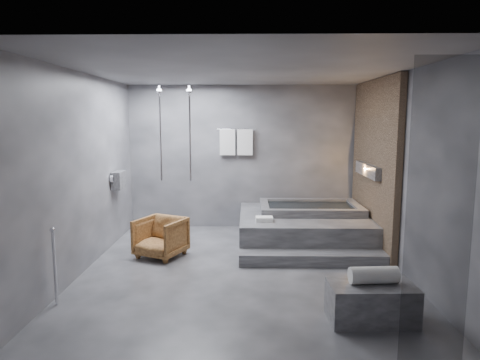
{
  "coord_description": "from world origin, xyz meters",
  "views": [
    {
      "loc": [
        0.08,
        -5.9,
        2.16
      ],
      "look_at": [
        -0.04,
        0.3,
        1.26
      ],
      "focal_mm": 32.0,
      "sensor_mm": 36.0,
      "label": 1
    }
  ],
  "objects": [
    {
      "name": "room",
      "position": [
        0.4,
        0.24,
        1.73
      ],
      "size": [
        5.0,
        5.04,
        2.82
      ],
      "color": "#323235",
      "rests_on": "ground"
    },
    {
      "name": "tub_deck",
      "position": [
        1.05,
        1.45,
        0.25
      ],
      "size": [
        2.2,
        2.0,
        0.5
      ],
      "primitive_type": "cube",
      "color": "#38383B",
      "rests_on": "ground"
    },
    {
      "name": "tub_step",
      "position": [
        1.05,
        0.27,
        0.09
      ],
      "size": [
        2.2,
        0.36,
        0.18
      ],
      "primitive_type": "cube",
      "color": "#38383B",
      "rests_on": "ground"
    },
    {
      "name": "concrete_bench",
      "position": [
        1.41,
        -1.52,
        0.2
      ],
      "size": [
        0.93,
        0.53,
        0.41
      ],
      "primitive_type": "cube",
      "rotation": [
        0.0,
        0.0,
        0.04
      ],
      "color": "#363638",
      "rests_on": "ground"
    },
    {
      "name": "driftwood_chair",
      "position": [
        -1.29,
        0.59,
        0.31
      ],
      "size": [
        0.89,
        0.9,
        0.62
      ],
      "primitive_type": "imported",
      "rotation": [
        0.0,
        0.0,
        -0.43
      ],
      "color": "#4D2C13",
      "rests_on": "ground"
    },
    {
      "name": "rolled_towel",
      "position": [
        1.43,
        -1.5,
        0.5
      ],
      "size": [
        0.53,
        0.23,
        0.18
      ],
      "primitive_type": "cylinder",
      "rotation": [
        0.0,
        1.57,
        0.08
      ],
      "color": "silver",
      "rests_on": "concrete_bench"
    },
    {
      "name": "deck_towel",
      "position": [
        0.35,
        0.9,
        0.54
      ],
      "size": [
        0.28,
        0.21,
        0.07
      ],
      "primitive_type": "cube",
      "rotation": [
        0.0,
        0.0,
        0.03
      ],
      "color": "white",
      "rests_on": "tub_deck"
    }
  ]
}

